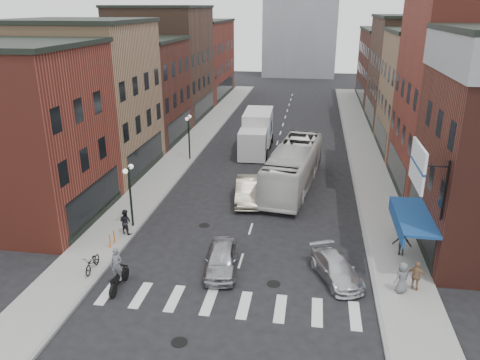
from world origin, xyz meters
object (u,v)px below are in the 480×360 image
Objects in this scene: ped_right_a at (402,242)px; ped_right_b at (416,276)px; sedan_left_far at (248,190)px; sedan_left_near at (221,259)px; parked_bicycle at (92,262)px; streetlamp_far at (189,129)px; curb_car at (336,269)px; box_truck at (257,133)px; motorcycle_rider at (118,270)px; bike_rack at (112,239)px; streetlamp_near at (130,185)px; transit_bus at (293,167)px; billboard_sign at (420,167)px; ped_right_c at (402,278)px; ped_left_solo at (125,222)px.

ped_right_a reaches higher than ped_right_b.
sedan_left_near is at bearing -97.27° from sedan_left_far.
sedan_left_far is at bearing 54.69° from parked_bicycle.
streetlamp_far reaches higher than curb_car.
box_truck reaches higher than sedan_left_far.
ped_right_b is at bearing -9.81° from sedan_left_near.
motorcycle_rider is at bearing -35.81° from parked_bicycle.
sedan_left_far is (6.80, 8.14, 0.27)m from bike_rack.
streetlamp_near is 3.59m from bike_rack.
transit_bus reaches higher than sedan_left_near.
box_truck reaches higher than bike_rack.
curb_car is (6.89, -21.95, -1.22)m from box_truck.
bike_rack is at bearing -90.69° from streetlamp_far.
billboard_sign is at bearing -2.83° from bike_rack.
parked_bicycle is at bearing 27.42° from ped_right_a.
ped_right_a is at bearing 11.08° from parked_bicycle.
transit_bus is 17.21m from parked_bicycle.
ped_right_a reaches higher than sedan_left_near.
ped_right_b is (6.71, -13.39, -0.73)m from transit_bus.
ped_right_a is at bearing -4.01° from streetlamp_near.
sedan_left_near reaches higher than parked_bicycle.
motorcycle_rider is at bearing -62.45° from bike_rack.
ped_right_c is at bearing 13.93° from motorcycle_rider.
bike_rack is 0.09× the size of box_truck.
ped_left_solo is (0.00, -1.11, -1.97)m from streetlamp_near.
billboard_sign reaches higher than streetlamp_far.
ped_right_c is at bearing -50.53° from streetlamp_far.
box_truck is at bearing 121.24° from transit_bus.
ped_right_b is (10.69, -22.56, -0.89)m from box_truck.
box_truck is 24.88m from motorcycle_rider.
streetlamp_near is at bearing -109.30° from box_truck.
ped_left_solo is 0.98× the size of ped_right_a.
streetlamp_near is at bearing 140.62° from sedan_left_near.
streetlamp_near is 7.14m from motorcycle_rider.
box_truck is at bearing 72.64° from streetlamp_near.
sedan_left_near is (-9.45, -0.64, -5.44)m from billboard_sign.
sedan_left_near is 2.64× the size of ped_right_b.
transit_bus is at bearing 52.02° from parked_bicycle.
motorcycle_rider reaches higher than ped_right_b.
curb_car is at bearing 20.73° from motorcycle_rider.
sedan_left_far is (-9.39, 8.94, -5.31)m from billboard_sign.
sedan_left_far is 9.30m from ped_left_solo.
curb_car is at bearing -171.83° from billboard_sign.
motorcycle_rider is 5.32m from sedan_left_near.
sedan_left_near is 2.54× the size of ped_right_a.
parked_bicycle is (-6.70, -10.85, -0.22)m from sedan_left_far.
sedan_left_near is 2.56× the size of ped_right_c.
parked_bicycle is at bearing -105.68° from box_truck.
ped_right_b reaches higher than sedan_left_far.
bike_rack is at bearing -107.66° from box_truck.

